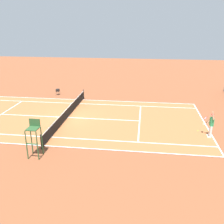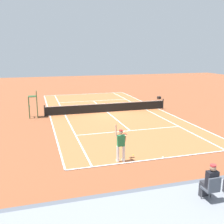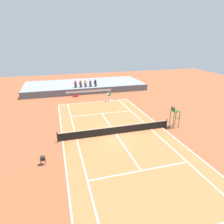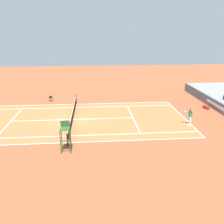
{
  "view_description": "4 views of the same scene",
  "coord_description": "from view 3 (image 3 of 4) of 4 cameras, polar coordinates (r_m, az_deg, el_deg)",
  "views": [
    {
      "loc": [
        20.09,
        6.63,
        8.02
      ],
      "look_at": [
        0.74,
        4.08,
        1.0
      ],
      "focal_mm": 39.82,
      "sensor_mm": 36.0,
      "label": 1
    },
    {
      "loc": [
        6.73,
        24.45,
        5.85
      ],
      "look_at": [
        0.74,
        4.08,
        1.0
      ],
      "focal_mm": 42.84,
      "sensor_mm": 36.0,
      "label": 2
    },
    {
      "loc": [
        -5.64,
        -17.88,
        9.47
      ],
      "look_at": [
        0.74,
        4.08,
        1.0
      ],
      "focal_mm": 31.78,
      "sensor_mm": 36.0,
      "label": 3
    },
    {
      "loc": [
        23.6,
        2.21,
        8.97
      ],
      "look_at": [
        0.74,
        4.08,
        1.0
      ],
      "focal_mm": 37.93,
      "sensor_mm": 36.0,
      "label": 4
    }
  ],
  "objects": [
    {
      "name": "spectator_seated_4",
      "position": [
        37.28,
        -4.78,
        8.33
      ],
      "size": [
        0.44,
        0.6,
        1.27
      ],
      "color": "#474C56",
      "rests_on": "bleacher_platform"
    },
    {
      "name": "equipment_bag",
      "position": [
        35.01,
        -10.42,
        4.55
      ],
      "size": [
        0.95,
        0.5,
        0.32
      ],
      "color": "red",
      "rests_on": "ground"
    },
    {
      "name": "umpire_chair",
      "position": [
        23.21,
        17.57,
        -0.61
      ],
      "size": [
        0.77,
        0.77,
        2.44
      ],
      "color": "#2D562D",
      "rests_on": "ground"
    },
    {
      "name": "ground_plane",
      "position": [
        21.01,
        1.17,
        -6.48
      ],
      "size": [
        80.0,
        80.0,
        0.0
      ],
      "primitive_type": "plane",
      "color": "brown"
    },
    {
      "name": "spectator_seated_3",
      "position": [
        37.11,
        -6.23,
        8.22
      ],
      "size": [
        0.44,
        0.6,
        1.27
      ],
      "color": "#474C56",
      "rests_on": "bleacher_platform"
    },
    {
      "name": "spectator_seated_1",
      "position": [
        36.85,
        -9.01,
        8.01
      ],
      "size": [
        0.44,
        0.6,
        1.27
      ],
      "color": "#474C56",
      "rests_on": "bleacher_platform"
    },
    {
      "name": "barrier_wall",
      "position": [
        36.1,
        -6.76,
        5.92
      ],
      "size": [
        23.04,
        0.25,
        1.16
      ],
      "color": "#565B66",
      "rests_on": "ground"
    },
    {
      "name": "court",
      "position": [
        21.0,
        1.17,
        -6.46
      ],
      "size": [
        11.08,
        23.88,
        0.03
      ],
      "color": "#B76638",
      "rests_on": "ground"
    },
    {
      "name": "tennis_ball",
      "position": [
        31.22,
        -2.18,
        2.71
      ],
      "size": [
        0.07,
        0.07,
        0.07
      ],
      "primitive_type": "sphere",
      "color": "#D1E533",
      "rests_on": "ground"
    },
    {
      "name": "bleacher_platform",
      "position": [
        40.73,
        -7.93,
        7.52
      ],
      "size": [
        23.04,
        9.39,
        1.16
      ],
      "primitive_type": "cube",
      "color": "gray",
      "rests_on": "ground"
    },
    {
      "name": "net",
      "position": [
        20.78,
        1.18,
        -5.2
      ],
      "size": [
        11.98,
        0.1,
        1.07
      ],
      "color": "black",
      "rests_on": "ground"
    },
    {
      "name": "tennis_player",
      "position": [
        31.78,
        -0.82,
        4.85
      ],
      "size": [
        0.77,
        0.62,
        2.08
      ],
      "color": "white",
      "rests_on": "ground"
    },
    {
      "name": "spectator_seated_2",
      "position": [
        36.97,
        -7.64,
        8.12
      ],
      "size": [
        0.44,
        0.6,
        1.27
      ],
      "color": "#474C56",
      "rests_on": "bleacher_platform"
    },
    {
      "name": "spectator_seated_0",
      "position": [
        36.75,
        -10.45,
        7.89
      ],
      "size": [
        0.44,
        0.6,
        1.27
      ],
      "color": "#474C56",
      "rests_on": "bleacher_platform"
    },
    {
      "name": "ball_hopper",
      "position": [
        17.05,
        -19.34,
        -12.44
      ],
      "size": [
        0.36,
        0.36,
        0.7
      ],
      "color": "black",
      "rests_on": "ground"
    }
  ]
}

